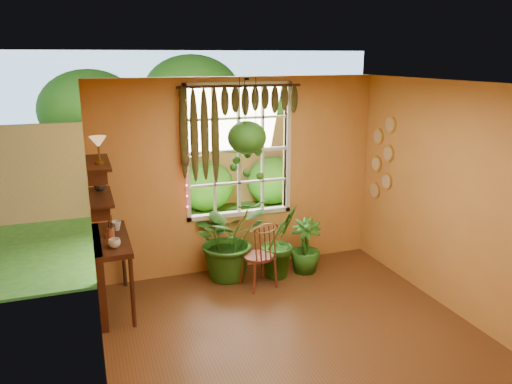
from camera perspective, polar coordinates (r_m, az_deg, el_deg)
floor at (r=5.50m, az=5.70°, el=-17.36°), size 4.50×4.50×0.00m
ceiling at (r=4.64m, az=6.59°, el=11.98°), size 4.50×4.50×0.00m
wall_back at (r=6.92m, az=-1.89°, el=1.82°), size 4.00×0.00×4.00m
wall_left at (r=4.47m, az=-17.89°, el=-6.61°), size 0.00×4.50×4.50m
wall_right at (r=6.02m, az=23.59°, el=-1.55°), size 0.00×4.50×4.50m
window at (r=6.88m, az=-2.00°, el=4.72°), size 1.52×0.10×1.86m
valance_vine at (r=6.66m, az=-2.43°, el=9.38°), size 1.70×0.12×1.10m
string_lights at (r=6.60m, az=-8.09°, el=4.56°), size 0.03×0.03×1.54m
wall_plates at (r=7.32m, az=14.20°, el=3.71°), size 0.04×0.32×1.10m
counter_ledge at (r=6.25m, az=-17.02°, el=-8.08°), size 0.40×1.20×0.90m
shelf_lower at (r=5.98m, az=-17.32°, el=-0.55°), size 0.25×0.90×0.04m
shelf_upper at (r=5.89m, az=-17.62°, el=3.20°), size 0.25×0.90×0.04m
backyard at (r=11.40m, az=-7.84°, el=6.68°), size 14.00×10.00×12.00m
windsor_chair at (r=6.62m, az=0.41°, el=-8.33°), size 0.47×0.49×1.06m
potted_plant_left at (r=6.82m, az=-3.15°, el=-5.25°), size 1.27×1.19×1.14m
potted_plant_mid at (r=6.87m, az=2.76°, el=-5.62°), size 0.68×0.62×1.02m
potted_plant_right at (r=7.07m, az=5.66°, el=-6.17°), size 0.56×0.56×0.77m
hanging_basket at (r=6.56m, az=-1.04°, el=5.92°), size 0.51×0.51×1.34m
cup_a at (r=5.78m, az=-15.86°, el=-5.65°), size 0.15×0.15×0.10m
cup_b at (r=6.33m, az=-15.70°, el=-3.74°), size 0.14×0.14×0.11m
brush_jar at (r=6.09m, az=-16.34°, el=-3.82°), size 0.09×0.09×0.34m
shelf_vase at (r=6.19m, az=-17.44°, el=0.83°), size 0.14×0.14×0.15m
tiffany_lamp at (r=5.68m, az=-17.60°, el=5.28°), size 0.18×0.18×0.31m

